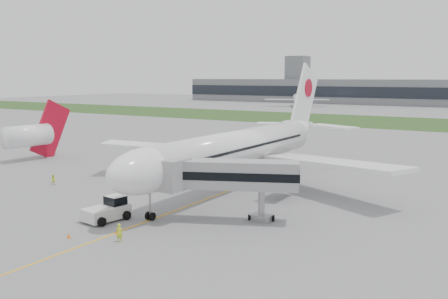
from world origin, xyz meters
The scene contains 13 objects.
ground centered at (0.00, 0.00, 0.00)m, with size 600.00×600.00×0.00m, color gray.
apron_markings centered at (0.00, -5.00, 0.00)m, with size 70.00×70.00×0.04m, color #FBAE15, non-canonical shape.
grass_strip centered at (0.00, 120.00, 0.01)m, with size 600.00×50.00×0.02m, color #23471A.
control_tower centered at (-90.00, 232.00, 0.00)m, with size 12.00×12.00×56.00m, color slate, non-canonical shape.
airliner centered at (0.00, 4.87, 5.66)m, with size 48.13×53.95×17.88m.
pushback_tug centered at (-3.94, -17.28, 1.15)m, with size 3.93×5.25×2.50m.
jet_bridge centered at (7.13, -11.02, 5.04)m, with size 14.07×9.37×6.81m.
safety_cone_left centered at (-2.71, -23.92, 0.27)m, with size 0.39×0.39×0.54m, color orange.
safety_cone_right centered at (0.50, -20.58, 0.30)m, with size 0.43×0.43×0.60m, color orange.
ground_crew_near centered at (2.19, -22.09, 0.88)m, with size 0.65×0.42×1.77m, color #CFE726.
ground_crew_far centered at (-23.45, -8.55, 0.76)m, with size 0.74×0.58×1.52m, color #E3FF2A.
neighbor_aircraft centered at (-44.89, 4.16, 4.67)m, with size 4.68×14.49×11.79m.
distant_aircraft_left centered at (-70.38, 186.48, 0.00)m, with size 33.23×29.32×12.71m, color white, non-canonical shape.
Camera 1 is at (34.47, -55.53, 15.46)m, focal length 40.00 mm.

